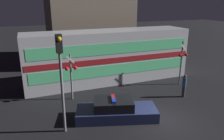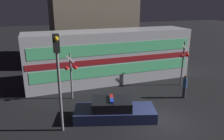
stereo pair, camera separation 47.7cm
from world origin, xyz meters
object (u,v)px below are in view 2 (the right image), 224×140
police_car (114,111)px  pedestrian (185,86)px  train (110,56)px  crossing_signal_near (183,60)px  traffic_light_corner (58,68)px

police_car → pedestrian: pedestrian is taller
train → pedestrian: size_ratio=8.23×
police_car → crossing_signal_near: size_ratio=1.39×
train → crossing_signal_near: bearing=-31.4°
police_car → crossing_signal_near: bearing=41.3°
train → traffic_light_corner: bearing=-127.3°
crossing_signal_near → train: bearing=148.6°
crossing_signal_near → traffic_light_corner: size_ratio=0.70×
police_car → crossing_signal_near: (7.19, 3.21, 1.69)m
pedestrian → traffic_light_corner: size_ratio=0.33×
train → crossing_signal_near: 6.08m
pedestrian → crossing_signal_near: 2.89m
police_car → pedestrian: bearing=27.3°
crossing_signal_near → traffic_light_corner: (-10.26, -3.50, 1.36)m
traffic_light_corner → train: bearing=52.7°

